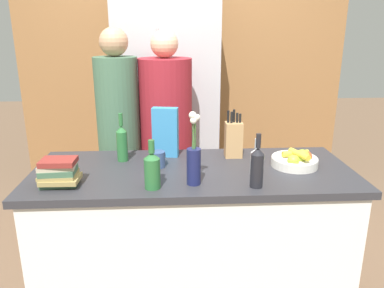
{
  "coord_description": "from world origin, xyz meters",
  "views": [
    {
      "loc": [
        -0.12,
        -1.95,
        1.64
      ],
      "look_at": [
        0.0,
        0.09,
        1.01
      ],
      "focal_mm": 35.0,
      "sensor_mm": 36.0,
      "label": 1
    }
  ],
  "objects": [
    {
      "name": "kitchen_island",
      "position": [
        0.0,
        0.0,
        0.45
      ],
      "size": [
        1.78,
        0.72,
        0.89
      ],
      "color": "silver",
      "rests_on": "ground_plane"
    },
    {
      "name": "back_wall_wood",
      "position": [
        0.0,
        1.6,
        1.3
      ],
      "size": [
        2.98,
        0.12,
        2.6
      ],
      "color": "olive",
      "rests_on": "ground_plane"
    },
    {
      "name": "refrigerator",
      "position": [
        -0.15,
        1.24,
        1.0
      ],
      "size": [
        0.83,
        0.63,
        1.99
      ],
      "color": "#B7B7BC",
      "rests_on": "ground_plane"
    },
    {
      "name": "fruit_bowl",
      "position": [
        0.59,
        0.02,
        0.93
      ],
      "size": [
        0.26,
        0.26,
        0.1
      ],
      "color": "silver",
      "rests_on": "kitchen_island"
    },
    {
      "name": "knife_block",
      "position": [
        0.26,
        0.2,
        1.0
      ],
      "size": [
        0.1,
        0.09,
        0.29
      ],
      "color": "tan",
      "rests_on": "kitchen_island"
    },
    {
      "name": "flower_vase",
      "position": [
        -0.01,
        -0.2,
        1.02
      ],
      "size": [
        0.07,
        0.07,
        0.37
      ],
      "color": "#191E4C",
      "rests_on": "kitchen_island"
    },
    {
      "name": "cereal_box",
      "position": [
        -0.15,
        0.24,
        1.04
      ],
      "size": [
        0.16,
        0.09,
        0.3
      ],
      "color": "teal",
      "rests_on": "kitchen_island"
    },
    {
      "name": "coffee_mug",
      "position": [
        -0.19,
        0.05,
        0.93
      ],
      "size": [
        0.08,
        0.11,
        0.09
      ],
      "color": "#334770",
      "rests_on": "kitchen_island"
    },
    {
      "name": "book_stack",
      "position": [
        -0.68,
        -0.19,
        0.96
      ],
      "size": [
        0.2,
        0.16,
        0.14
      ],
      "color": "#3D6047",
      "rests_on": "kitchen_island"
    },
    {
      "name": "bottle_oil",
      "position": [
        0.3,
        -0.26,
        1.0
      ],
      "size": [
        0.06,
        0.06,
        0.27
      ],
      "color": "black",
      "rests_on": "kitchen_island"
    },
    {
      "name": "bottle_vinegar",
      "position": [
        -0.21,
        -0.24,
        0.99
      ],
      "size": [
        0.08,
        0.08,
        0.25
      ],
      "color": "#286633",
      "rests_on": "kitchen_island"
    },
    {
      "name": "bottle_wine",
      "position": [
        0.33,
        -0.09,
        0.97
      ],
      "size": [
        0.06,
        0.06,
        0.2
      ],
      "color": "#B2BCC1",
      "rests_on": "kitchen_island"
    },
    {
      "name": "bottle_water",
      "position": [
        -0.41,
        0.17,
        1.0
      ],
      "size": [
        0.06,
        0.06,
        0.29
      ],
      "color": "#286633",
      "rests_on": "kitchen_island"
    },
    {
      "name": "person_at_sink",
      "position": [
        -0.49,
        0.63,
        0.94
      ],
      "size": [
        0.3,
        0.3,
        1.65
      ],
      "rotation": [
        0.0,
        0.0,
        0.13
      ],
      "color": "#383842",
      "rests_on": "ground_plane"
    },
    {
      "name": "person_in_blue",
      "position": [
        -0.16,
        0.69,
        0.91
      ],
      "size": [
        0.38,
        0.38,
        1.64
      ],
      "rotation": [
        0.0,
        0.0,
        0.46
      ],
      "color": "#383842",
      "rests_on": "ground_plane"
    }
  ]
}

